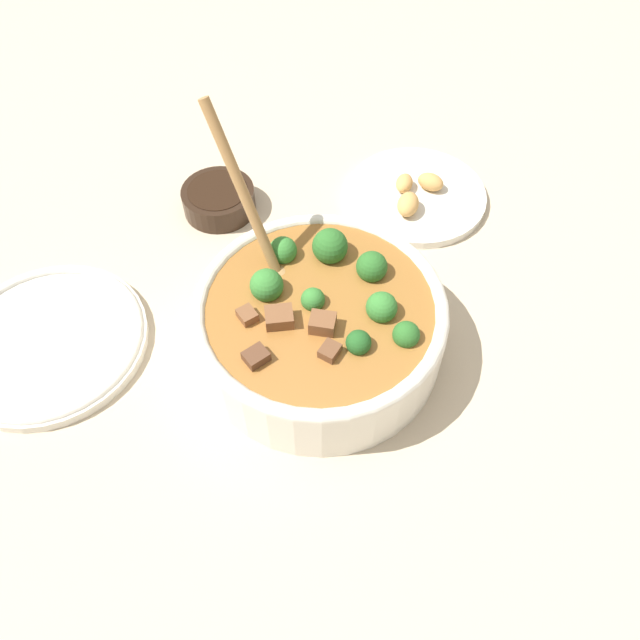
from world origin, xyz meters
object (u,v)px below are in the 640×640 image
object	(u,v)px
food_plate	(416,195)
stew_bowl	(320,321)
empty_plate	(48,341)
condiment_bowl	(219,198)

from	to	relation	value
food_plate	stew_bowl	bearing A→B (deg)	94.84
stew_bowl	empty_plate	world-z (taller)	stew_bowl
condiment_bowl	food_plate	size ratio (longest dim) A/B	0.51
condiment_bowl	empty_plate	world-z (taller)	condiment_bowl
stew_bowl	condiment_bowl	size ratio (longest dim) A/B	3.07
empty_plate	stew_bowl	bearing A→B (deg)	-147.32
stew_bowl	food_plate	world-z (taller)	stew_bowl
stew_bowl	food_plate	distance (m)	0.29
empty_plate	food_plate	world-z (taller)	food_plate
condiment_bowl	empty_plate	distance (m)	0.29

